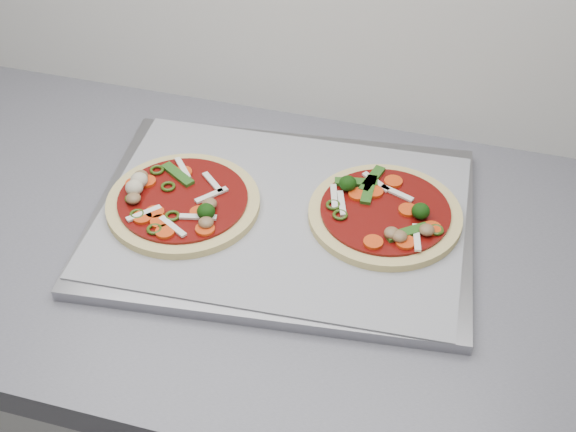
# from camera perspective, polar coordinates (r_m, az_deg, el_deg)

# --- Properties ---
(countertop) EXTENTS (3.60, 0.60, 0.04)m
(countertop) POSITION_cam_1_polar(r_m,az_deg,el_deg) (1.03, 13.90, -5.79)
(countertop) COLOR slate
(countertop) RESTS_ON base_cabinet
(baking_tray) EXTENTS (0.53, 0.42, 0.02)m
(baking_tray) POSITION_cam_1_polar(r_m,az_deg,el_deg) (1.07, -0.40, -0.23)
(baking_tray) COLOR gray
(baking_tray) RESTS_ON countertop
(parchment) EXTENTS (0.50, 0.37, 0.00)m
(parchment) POSITION_cam_1_polar(r_m,az_deg,el_deg) (1.06, -0.41, 0.14)
(parchment) COLOR gray
(parchment) RESTS_ON baking_tray
(pizza_left) EXTENTS (0.24, 0.24, 0.03)m
(pizza_left) POSITION_cam_1_polar(r_m,az_deg,el_deg) (1.08, -7.64, 1.01)
(pizza_left) COLOR #CFBC72
(pizza_left) RESTS_ON parchment
(pizza_right) EXTENTS (0.24, 0.24, 0.03)m
(pizza_right) POSITION_cam_1_polar(r_m,az_deg,el_deg) (1.06, 6.92, 0.21)
(pizza_right) COLOR #CFBC72
(pizza_right) RESTS_ON parchment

